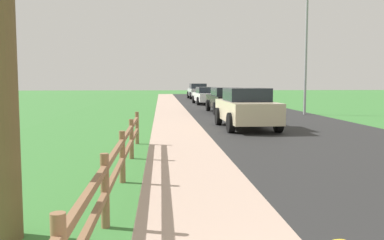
{
  "coord_description": "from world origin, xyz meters",
  "views": [
    {
      "loc": [
        -1.64,
        -1.11,
        1.86
      ],
      "look_at": [
        -0.75,
        11.01,
        0.75
      ],
      "focal_mm": 39.64,
      "sensor_mm": 36.0,
      "label": 1
    }
  ],
  "objects_px": {
    "parked_car_white": "(207,96)",
    "street_lamp": "(308,39)",
    "parked_car_silver": "(198,91)",
    "parked_car_black": "(227,100)",
    "parked_suv_beige": "(246,108)"
  },
  "relations": [
    {
      "from": "parked_car_white",
      "to": "parked_car_silver",
      "type": "bearing_deg",
      "value": 88.81
    },
    {
      "from": "parked_car_black",
      "to": "street_lamp",
      "type": "xyz_separation_m",
      "value": [
        4.18,
        -1.79,
        3.4
      ]
    },
    {
      "from": "parked_car_black",
      "to": "parked_car_white",
      "type": "distance_m",
      "value": 9.28
    },
    {
      "from": "parked_suv_beige",
      "to": "street_lamp",
      "type": "distance_m",
      "value": 8.81
    },
    {
      "from": "parked_car_black",
      "to": "parked_car_white",
      "type": "height_order",
      "value": "parked_car_black"
    },
    {
      "from": "parked_suv_beige",
      "to": "parked_car_white",
      "type": "relative_size",
      "value": 0.9
    },
    {
      "from": "parked_suv_beige",
      "to": "street_lamp",
      "type": "relative_size",
      "value": 0.64
    },
    {
      "from": "parked_car_white",
      "to": "street_lamp",
      "type": "relative_size",
      "value": 0.71
    },
    {
      "from": "parked_car_black",
      "to": "street_lamp",
      "type": "height_order",
      "value": "street_lamp"
    },
    {
      "from": "parked_car_white",
      "to": "parked_car_silver",
      "type": "relative_size",
      "value": 1.16
    },
    {
      "from": "parked_car_silver",
      "to": "parked_suv_beige",
      "type": "bearing_deg",
      "value": -91.15
    },
    {
      "from": "parked_car_white",
      "to": "parked_car_silver",
      "type": "height_order",
      "value": "parked_car_silver"
    },
    {
      "from": "parked_car_silver",
      "to": "parked_car_black",
      "type": "bearing_deg",
      "value": -90.0
    },
    {
      "from": "parked_suv_beige",
      "to": "parked_car_white",
      "type": "distance_m",
      "value": 17.69
    },
    {
      "from": "parked_car_white",
      "to": "street_lamp",
      "type": "height_order",
      "value": "street_lamp"
    }
  ]
}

